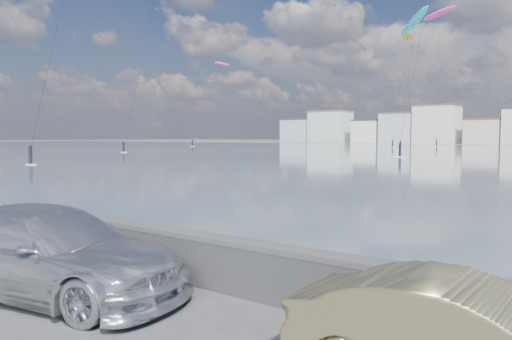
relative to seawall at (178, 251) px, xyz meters
The scene contains 8 objects.
ground 2.76m from the seawall, 90.00° to the right, with size 700.00×700.00×0.00m, color #333335.
seawall is the anchor object (origin of this frame).
car_silver 2.43m from the seawall, 118.88° to the right, with size 2.25×5.53×1.61m, color silver.
car_champagne 6.01m from the seawall, 12.51° to the right, with size 1.39×3.99×1.32m, color tan.
kitesurfer_2 113.88m from the seawall, 107.36° to the left, with size 9.35×18.62×31.71m.
kitesurfer_4 131.59m from the seawall, 108.48° to the left, with size 4.40×11.60×29.72m.
kitesurfer_5 139.91m from the seawall, 130.57° to the left, with size 5.74×17.39×25.09m.
kitesurfer_8 144.66m from the seawall, 105.20° to the left, with size 9.20×10.44×38.93m.
Camera 1 is at (7.26, -4.29, 2.91)m, focal length 35.00 mm.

